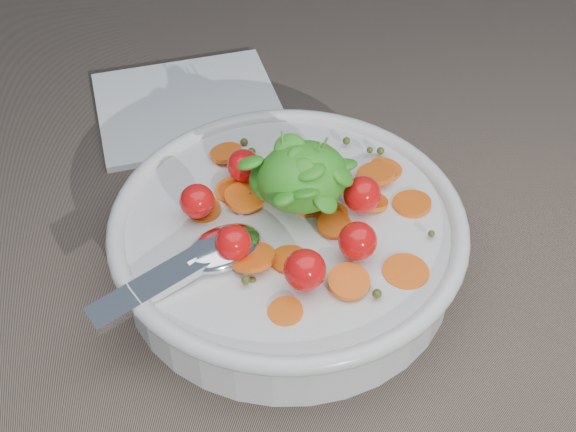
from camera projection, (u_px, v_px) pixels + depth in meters
name	position (u px, v px, depth m)	size (l,w,h in m)	color
ground	(260.00, 274.00, 0.57)	(6.00, 6.00, 0.00)	#776555
bowl	(288.00, 236.00, 0.56)	(0.29, 0.27, 0.12)	silver
napkin	(188.00, 106.00, 0.73)	(0.18, 0.16, 0.01)	white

